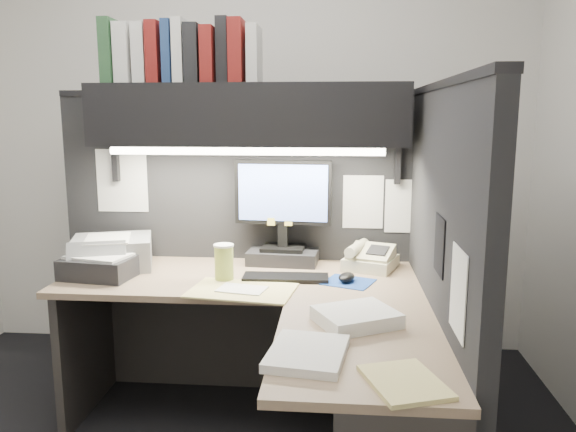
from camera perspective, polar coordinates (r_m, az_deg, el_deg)
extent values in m
cube|color=silver|center=(3.59, -4.05, 7.79)|extent=(3.50, 0.04, 2.70)
cube|color=black|center=(3.10, -5.01, -2.89)|extent=(1.90, 0.06, 1.60)
cube|color=black|center=(2.37, 15.12, -7.35)|extent=(0.06, 1.50, 1.60)
cube|color=#826853|center=(2.75, -4.86, -6.38)|extent=(1.70, 0.68, 0.03)
cube|color=#826853|center=(2.00, 7.39, -12.99)|extent=(0.60, 0.85, 0.03)
cube|color=#2A2725|center=(3.15, -3.82, -11.20)|extent=(1.61, 0.02, 0.70)
cube|color=#2A2725|center=(3.11, -19.79, -12.13)|extent=(0.04, 0.61, 0.70)
cube|color=black|center=(2.82, -3.94, 10.20)|extent=(1.55, 0.34, 0.30)
cylinder|color=white|center=(2.69, -4.35, 6.57)|extent=(1.32, 0.04, 0.04)
cube|color=black|center=(2.96, -0.50, -4.14)|extent=(0.38, 0.25, 0.07)
cube|color=black|center=(2.94, -0.50, -1.95)|extent=(0.05, 0.04, 0.12)
cube|color=black|center=(2.89, -0.52, 2.41)|extent=(0.50, 0.07, 0.33)
cube|color=#6C8AEE|center=(2.87, -0.55, 2.36)|extent=(0.46, 0.04, 0.29)
cube|color=black|center=(2.68, -0.23, -6.28)|extent=(0.41, 0.14, 0.02)
cube|color=navy|center=(2.65, 6.17, -6.68)|extent=(0.27, 0.26, 0.00)
ellipsoid|color=black|center=(2.65, 5.97, -6.20)|extent=(0.10, 0.13, 0.04)
cube|color=beige|center=(2.89, 8.40, -4.35)|extent=(0.31, 0.31, 0.10)
cylinder|color=#D4CF54|center=(2.66, -6.52, -4.83)|extent=(0.11, 0.11, 0.17)
cube|color=gray|center=(3.01, -17.42, -3.56)|extent=(0.47, 0.43, 0.15)
cube|color=black|center=(2.87, -18.40, -4.85)|extent=(0.36, 0.32, 0.10)
cube|color=#D5C878|center=(2.51, -4.70, -7.55)|extent=(0.49, 0.36, 0.01)
cube|color=white|center=(2.14, 6.96, -10.15)|extent=(0.35, 0.34, 0.05)
cube|color=white|center=(1.86, 1.97, -13.75)|extent=(0.28, 0.33, 0.03)
cube|color=#D5C878|center=(1.73, 11.76, -16.20)|extent=(0.27, 0.31, 0.01)
cube|color=#254B2B|center=(3.00, -17.40, 15.58)|extent=(0.06, 0.22, 0.31)
cube|color=silver|center=(2.99, -16.02, 15.47)|extent=(0.07, 0.22, 0.29)
cube|color=silver|center=(2.98, -14.38, 15.58)|extent=(0.06, 0.22, 0.29)
cube|color=maroon|center=(2.95, -13.07, 15.75)|extent=(0.06, 0.22, 0.29)
cube|color=navy|center=(2.93, -11.72, 15.88)|extent=(0.05, 0.22, 0.30)
cube|color=silver|center=(2.91, -10.66, 16.02)|extent=(0.05, 0.22, 0.31)
cube|color=black|center=(2.89, -9.43, 15.83)|extent=(0.07, 0.22, 0.28)
cube|color=maroon|center=(2.86, -7.91, 15.80)|extent=(0.06, 0.22, 0.27)
cube|color=black|center=(2.88, -6.34, 16.23)|extent=(0.06, 0.22, 0.31)
cube|color=maroon|center=(2.83, -5.10, 16.24)|extent=(0.06, 0.22, 0.30)
cube|color=silver|center=(2.84, -3.44, 15.99)|extent=(0.05, 0.22, 0.27)
cube|color=white|center=(2.97, 7.63, 1.42)|extent=(0.21, 0.00, 0.28)
cube|color=white|center=(3.00, 11.83, 0.97)|extent=(0.21, 0.00, 0.28)
cube|color=white|center=(3.18, -16.51, 3.47)|extent=(0.28, 0.00, 0.34)
cube|color=black|center=(2.17, 15.13, -2.88)|extent=(0.00, 0.18, 0.22)
cube|color=white|center=(1.86, 16.91, -7.40)|extent=(0.00, 0.21, 0.28)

